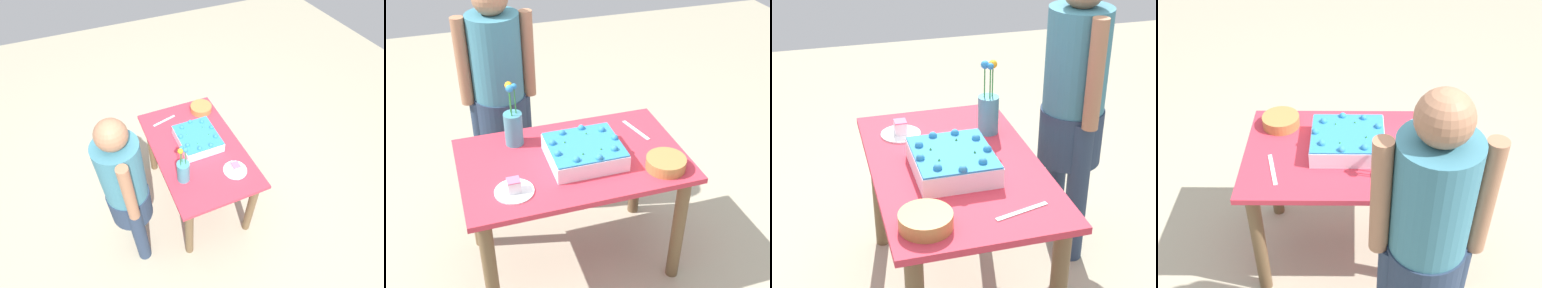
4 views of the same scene
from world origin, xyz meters
The scene contains 8 objects.
ground_plane centered at (0.00, 0.00, 0.00)m, with size 8.00×8.00×0.00m, color #ACA48A.
dining_table centered at (0.00, 0.00, 0.59)m, with size 1.16×0.72×0.73m.
sheet_cake centered at (0.06, -0.03, 0.78)m, with size 0.37×0.33×0.12m.
serving_plate_with_slice centered at (-0.34, -0.18, 0.75)m, with size 0.19×0.19×0.07m.
cake_knife centered at (0.42, 0.15, 0.73)m, with size 0.23×0.02×0.00m, color silver.
flower_vase centered at (-0.26, 0.23, 0.84)m, with size 0.10×0.10×0.36m.
fruit_bowl centered at (0.42, -0.22, 0.76)m, with size 0.20×0.20×0.06m, color #BB7B41.
person_standing centered at (-0.26, 0.66, 0.85)m, with size 0.45×0.31×1.49m.
Camera 4 is at (0.03, 1.90, 2.25)m, focal length 45.00 mm.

